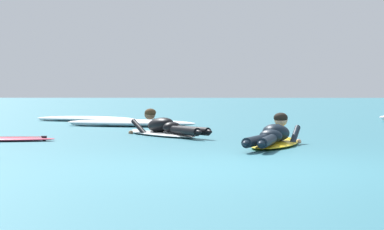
# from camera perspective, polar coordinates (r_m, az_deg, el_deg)

# --- Properties ---
(ground_plane) EXTENTS (120.00, 120.00, 0.00)m
(ground_plane) POSITION_cam_1_polar(r_m,az_deg,el_deg) (17.85, 2.33, -0.75)
(ground_plane) COLOR #2D6B7A
(surfer_near) EXTENTS (1.13, 2.49, 0.55)m
(surfer_near) POSITION_cam_1_polar(r_m,az_deg,el_deg) (10.96, 6.36, -1.75)
(surfer_near) COLOR yellow
(surfer_near) RESTS_ON ground
(surfer_far) EXTENTS (1.78, 2.41, 0.54)m
(surfer_far) POSITION_cam_1_polar(r_m,az_deg,el_deg) (13.42, -2.12, -1.05)
(surfer_far) COLOR white
(surfer_far) RESTS_ON ground
(whitewater_back) EXTENTS (2.98, 1.51, 0.14)m
(whitewater_back) POSITION_cam_1_polar(r_m,az_deg,el_deg) (19.89, -8.23, -0.30)
(whitewater_back) COLOR white
(whitewater_back) RESTS_ON ground
(whitewater_far_band) EXTENTS (3.22, 1.54, 0.17)m
(whitewater_far_band) POSITION_cam_1_polar(r_m,az_deg,el_deg) (16.95, -4.79, -0.64)
(whitewater_far_band) COLOR white
(whitewater_far_band) RESTS_ON ground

